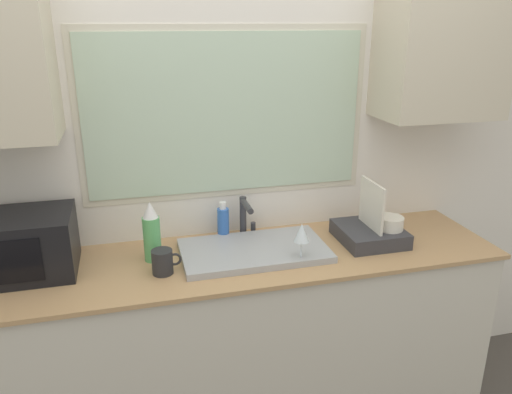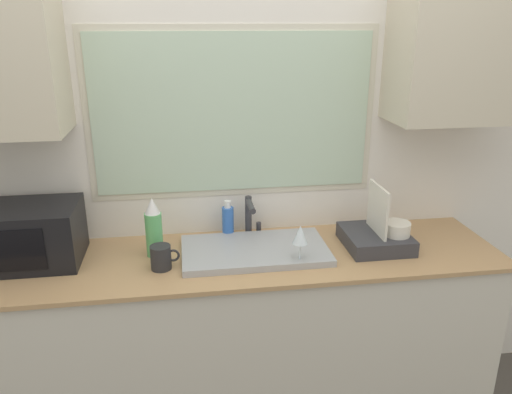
{
  "view_description": "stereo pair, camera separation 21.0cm",
  "coord_description": "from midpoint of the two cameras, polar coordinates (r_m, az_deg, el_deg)",
  "views": [
    {
      "loc": [
        -0.44,
        -1.66,
        1.89
      ],
      "look_at": [
        0.06,
        0.25,
        1.19
      ],
      "focal_mm": 35.0,
      "sensor_mm": 36.0,
      "label": 1
    },
    {
      "loc": [
        -0.24,
        -1.7,
        1.89
      ],
      "look_at": [
        0.06,
        0.25,
        1.19
      ],
      "focal_mm": 35.0,
      "sensor_mm": 36.0,
      "label": 2
    }
  ],
  "objects": [
    {
      "name": "countertop",
      "position": [
        2.46,
        -4.08,
        -16.32
      ],
      "size": [
        2.32,
        0.59,
        0.91
      ],
      "color": "beige",
      "rests_on": "ground_plane"
    },
    {
      "name": "wall_back",
      "position": [
        2.32,
        -5.91,
        6.97
      ],
      "size": [
        6.0,
        0.38,
        2.6
      ],
      "color": "silver",
      "rests_on": "ground_plane"
    },
    {
      "name": "sink_basin",
      "position": [
        2.23,
        -2.93,
        -6.19
      ],
      "size": [
        0.64,
        0.37,
        0.03
      ],
      "color": "#9EA0A5",
      "rests_on": "countertop"
    },
    {
      "name": "faucet",
      "position": [
        2.36,
        -3.79,
        -2.01
      ],
      "size": [
        0.08,
        0.17,
        0.2
      ],
      "color": "#333338",
      "rests_on": "countertop"
    },
    {
      "name": "microwave",
      "position": [
        2.28,
        -27.86,
        -4.93
      ],
      "size": [
        0.43,
        0.32,
        0.25
      ],
      "color": "black",
      "rests_on": "countertop"
    },
    {
      "name": "dish_rack",
      "position": [
        2.37,
        10.68,
        -3.82
      ],
      "size": [
        0.28,
        0.3,
        0.29
      ],
      "color": "#333338",
      "rests_on": "countertop"
    },
    {
      "name": "spray_bottle",
      "position": [
        2.19,
        -14.55,
        -4.01
      ],
      "size": [
        0.07,
        0.07,
        0.27
      ],
      "color": "#59B266",
      "rests_on": "countertop"
    },
    {
      "name": "soap_bottle",
      "position": [
        2.36,
        -6.32,
        -2.99
      ],
      "size": [
        0.06,
        0.06,
        0.19
      ],
      "color": "blue",
      "rests_on": "countertop"
    },
    {
      "name": "mug_near_sink",
      "position": [
        2.1,
        -13.45,
        -7.28
      ],
      "size": [
        0.12,
        0.09,
        0.1
      ],
      "color": "#262628",
      "rests_on": "countertop"
    },
    {
      "name": "wine_glass",
      "position": [
        2.1,
        2.39,
        -4.32
      ],
      "size": [
        0.07,
        0.07,
        0.18
      ],
      "color": "silver",
      "rests_on": "countertop"
    }
  ]
}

